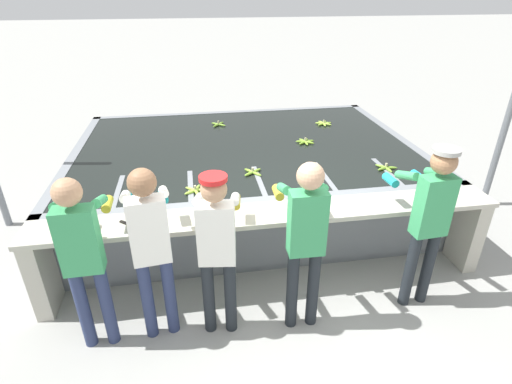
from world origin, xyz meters
TOP-DOWN VIEW (x-y plane):
  - ground_plane at (0.00, 0.00)m, footprint 80.00×80.00m
  - wash_tank at (-0.00, 2.16)m, footprint 4.80×3.46m
  - work_ledge at (0.00, 0.23)m, footprint 4.80×0.45m
  - worker_0 at (-1.70, -0.29)m, footprint 0.41×0.72m
  - worker_1 at (-1.15, -0.26)m, footprint 0.46×0.73m
  - worker_2 at (-0.59, -0.31)m, footprint 0.47×0.74m
  - worker_3 at (0.18, -0.37)m, footprint 0.41×0.72m
  - worker_4 at (1.41, -0.27)m, footprint 0.43×0.73m
  - banana_bunch_floating_0 at (0.87, 2.09)m, footprint 0.28×0.28m
  - banana_bunch_floating_1 at (-0.30, 3.11)m, footprint 0.24×0.24m
  - banana_bunch_floating_2 at (-0.75, 0.80)m, footprint 0.27×0.28m
  - banana_bunch_floating_3 at (1.41, 2.87)m, footprint 0.28×0.28m
  - banana_bunch_floating_4 at (1.61, 1.04)m, footprint 0.28×0.27m
  - banana_bunch_floating_5 at (-0.04, 1.17)m, footprint 0.24×0.24m
  - banana_bunch_ledge_0 at (1.71, 0.12)m, footprint 0.27×0.27m
  - knife_0 at (-1.39, 0.20)m, footprint 0.29×0.24m

SIDE VIEW (x-z plane):
  - ground_plane at x=0.00m, z-range 0.00..0.00m
  - wash_tank at x=0.00m, z-range -0.01..0.91m
  - work_ledge at x=0.00m, z-range 0.20..1.12m
  - knife_0 at x=-1.39m, z-range 0.92..0.94m
  - banana_bunch_floating_0 at x=0.87m, z-range 0.89..0.97m
  - banana_bunch_floating_3 at x=1.41m, z-range 0.89..0.97m
  - banana_bunch_floating_2 at x=-0.75m, z-range 0.89..0.97m
  - banana_bunch_floating_4 at x=1.61m, z-range 0.89..0.97m
  - banana_bunch_floating_1 at x=-0.30m, z-range 0.90..0.97m
  - banana_bunch_floating_5 at x=-0.04m, z-range 0.90..0.97m
  - banana_bunch_ledge_0 at x=1.71m, z-range 0.90..0.97m
  - worker_2 at x=-0.59m, z-range 0.17..1.80m
  - worker_0 at x=-1.70m, z-range 0.17..1.85m
  - worker_1 at x=-1.15m, z-range 0.18..1.88m
  - worker_3 at x=0.18m, z-range 0.18..1.89m
  - worker_4 at x=1.41m, z-range 0.19..1.90m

